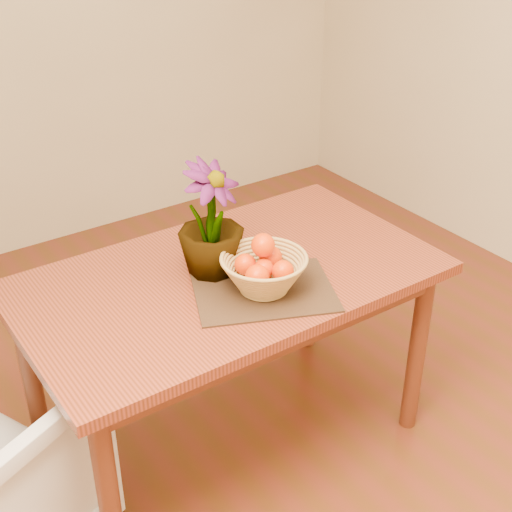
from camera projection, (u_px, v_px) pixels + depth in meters
floor at (278, 489)px, 2.53m from camera, size 4.50×4.50×0.00m
table at (229, 295)px, 2.42m from camera, size 1.40×0.80×0.75m
placemat at (264, 291)px, 2.28m from camera, size 0.54×0.48×0.01m
wicker_basket at (264, 275)px, 2.25m from camera, size 0.28×0.28×0.11m
orange_pile at (264, 263)px, 2.23m from camera, size 0.18×0.17×0.14m
potted_plant at (211, 220)px, 2.28m from camera, size 0.29×0.29×0.39m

